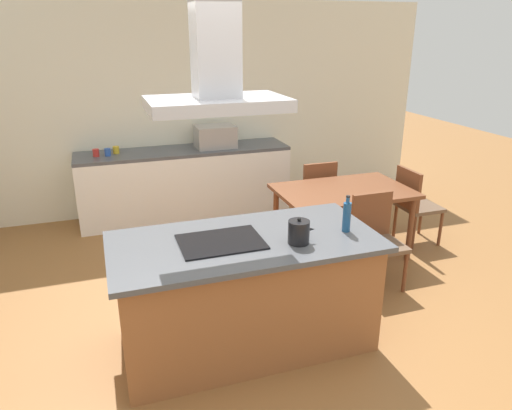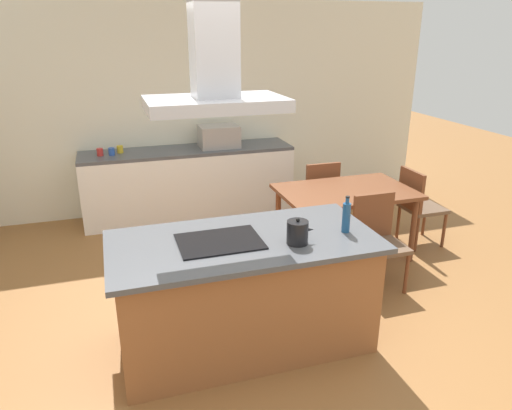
% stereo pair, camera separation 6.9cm
% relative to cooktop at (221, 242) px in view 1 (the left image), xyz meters
% --- Properties ---
extents(ground, '(16.00, 16.00, 0.00)m').
position_rel_cooktop_xyz_m(ground, '(0.18, 1.50, -0.91)').
color(ground, '#936033').
extents(wall_back, '(7.20, 0.10, 2.70)m').
position_rel_cooktop_xyz_m(wall_back, '(0.18, 3.25, 0.44)').
color(wall_back, silver).
rests_on(wall_back, ground).
extents(kitchen_island, '(1.97, 0.96, 0.90)m').
position_rel_cooktop_xyz_m(kitchen_island, '(0.18, 0.00, -0.45)').
color(kitchen_island, '#995B33').
rests_on(kitchen_island, ground).
extents(cooktop, '(0.60, 0.44, 0.01)m').
position_rel_cooktop_xyz_m(cooktop, '(0.00, 0.00, 0.00)').
color(cooktop, black).
rests_on(cooktop, kitchen_island).
extents(tea_kettle, '(0.21, 0.16, 0.20)m').
position_rel_cooktop_xyz_m(tea_kettle, '(0.53, -0.19, 0.08)').
color(tea_kettle, black).
rests_on(tea_kettle, kitchen_island).
extents(olive_oil_bottle, '(0.06, 0.06, 0.29)m').
position_rel_cooktop_xyz_m(olive_oil_bottle, '(0.95, -0.11, 0.12)').
color(olive_oil_bottle, navy).
rests_on(olive_oil_bottle, kitchen_island).
extents(back_counter, '(2.69, 0.62, 0.90)m').
position_rel_cooktop_xyz_m(back_counter, '(0.27, 2.88, -0.46)').
color(back_counter, white).
rests_on(back_counter, ground).
extents(countertop_microwave, '(0.50, 0.38, 0.28)m').
position_rel_cooktop_xyz_m(countertop_microwave, '(0.68, 2.88, 0.13)').
color(countertop_microwave, '#9E9993').
rests_on(countertop_microwave, back_counter).
extents(coffee_mug_red, '(0.08, 0.08, 0.09)m').
position_rel_cooktop_xyz_m(coffee_mug_red, '(-0.79, 2.87, 0.04)').
color(coffee_mug_red, red).
rests_on(coffee_mug_red, back_counter).
extents(coffee_mug_blue, '(0.08, 0.08, 0.09)m').
position_rel_cooktop_xyz_m(coffee_mug_blue, '(-0.66, 2.86, 0.04)').
color(coffee_mug_blue, '#2D56B2').
rests_on(coffee_mug_blue, back_counter).
extents(coffee_mug_yellow, '(0.08, 0.08, 0.09)m').
position_rel_cooktop_xyz_m(coffee_mug_yellow, '(-0.56, 2.94, 0.04)').
color(coffee_mug_yellow, gold).
rests_on(coffee_mug_yellow, back_counter).
extents(dining_table, '(1.40, 0.90, 0.75)m').
position_rel_cooktop_xyz_m(dining_table, '(1.65, 1.19, -0.24)').
color(dining_table, brown).
rests_on(dining_table, ground).
extents(chair_facing_back_wall, '(0.42, 0.42, 0.89)m').
position_rel_cooktop_xyz_m(chair_facing_back_wall, '(1.65, 1.86, -0.40)').
color(chair_facing_back_wall, brown).
rests_on(chair_facing_back_wall, ground).
extents(chair_facing_island, '(0.42, 0.42, 0.89)m').
position_rel_cooktop_xyz_m(chair_facing_island, '(1.65, 0.53, -0.40)').
color(chair_facing_island, brown).
rests_on(chair_facing_island, ground).
extents(chair_at_right_end, '(0.42, 0.42, 0.89)m').
position_rel_cooktop_xyz_m(chair_at_right_end, '(2.57, 1.19, -0.40)').
color(chair_at_right_end, brown).
rests_on(chair_at_right_end, ground).
extents(range_hood, '(0.90, 0.55, 0.78)m').
position_rel_cooktop_xyz_m(range_hood, '(0.00, 0.00, 1.20)').
color(range_hood, '#ADADB2').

